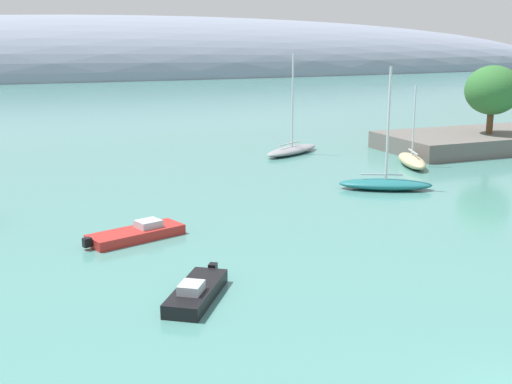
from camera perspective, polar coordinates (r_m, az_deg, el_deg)
shore_outcrop at (r=69.22m, az=18.91°, el=4.30°), size 19.27×10.08×1.69m
tree_clump_shore at (r=68.05m, az=20.12°, el=8.42°), size 5.33×5.33×6.70m
distant_ridge at (r=198.09m, az=-11.37°, el=10.01°), size 328.81×53.15×34.72m
sailboat_sand_near_shore at (r=58.20m, az=13.56°, el=2.73°), size 3.91×6.57×7.06m
sailboat_teal_mid_mooring at (r=48.86m, az=11.34°, el=0.78°), size 7.10×5.19×8.99m
sailboat_grey_outer_mooring at (r=62.78m, az=3.19°, el=3.79°), size 7.67×5.63×9.56m
motorboat_red_foreground at (r=36.84m, az=-10.46°, el=-3.61°), size 5.91×3.41×0.94m
motorboat_black_alongside_breakwater at (r=28.21m, az=-5.28°, el=-8.76°), size 3.91×4.74×1.00m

